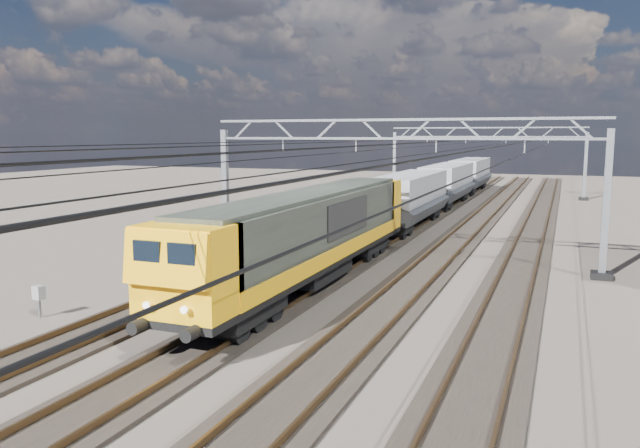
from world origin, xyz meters
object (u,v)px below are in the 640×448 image
at_px(trackside_cabinet, 39,294).
at_px(catenary_gantry_mid, 395,185).
at_px(hopper_wagon_third, 470,172).
at_px(locomotive, 310,232).
at_px(hopper_wagon_mid, 447,181).
at_px(hopper_wagon_lead, 410,196).
at_px(catenary_gantry_far, 485,159).

bearing_deg(trackside_cabinet, catenary_gantry_mid, 65.86).
bearing_deg(hopper_wagon_third, trackside_cabinet, -97.42).
distance_m(catenary_gantry_mid, locomotive, 6.51).
relative_size(hopper_wagon_mid, hopper_wagon_third, 1.00).
distance_m(locomotive, trackside_cabinet, 10.54).
distance_m(hopper_wagon_lead, hopper_wagon_third, 28.40).
bearing_deg(hopper_wagon_lead, catenary_gantry_mid, -80.30).
bearing_deg(hopper_wagon_mid, locomotive, -90.00).
bearing_deg(catenary_gantry_far, catenary_gantry_mid, -90.00).
relative_size(locomotive, trackside_cabinet, 18.42).
bearing_deg(catenary_gantry_mid, trackside_cabinet, -123.30).
height_order(hopper_wagon_third, trackside_cabinet, hopper_wagon_third).
bearing_deg(hopper_wagon_lead, hopper_wagon_mid, 90.00).
height_order(catenary_gantry_far, hopper_wagon_lead, catenary_gantry_far).
distance_m(catenary_gantry_far, hopper_wagon_mid, 10.42).
distance_m(locomotive, hopper_wagon_lead, 17.70).
height_order(locomotive, hopper_wagon_lead, locomotive).
xyz_separation_m(catenary_gantry_mid, hopper_wagon_third, (-2.00, 40.11, -1.67)).
bearing_deg(hopper_wagon_lead, locomotive, -90.00).
xyz_separation_m(hopper_wagon_lead, hopper_wagon_third, (0.00, 28.40, 0.00)).
relative_size(catenary_gantry_mid, trackside_cabinet, 17.37).
xyz_separation_m(locomotive, hopper_wagon_third, (-0.00, 46.10, -0.09)).
distance_m(hopper_wagon_lead, trackside_cabinet, 26.41).
bearing_deg(locomotive, hopper_wagon_lead, 90.00).
distance_m(catenary_gantry_mid, trackside_cabinet, 16.70).
relative_size(catenary_gantry_far, locomotive, 0.94).
distance_m(catenary_gantry_mid, hopper_wagon_third, 40.19).
relative_size(locomotive, hopper_wagon_mid, 1.62).
bearing_deg(catenary_gantry_far, locomotive, -92.73).
bearing_deg(catenary_gantry_far, hopper_wagon_mid, -101.21).
relative_size(catenary_gantry_mid, hopper_wagon_third, 1.53).
xyz_separation_m(catenary_gantry_far, hopper_wagon_lead, (-2.00, -24.29, -1.67)).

